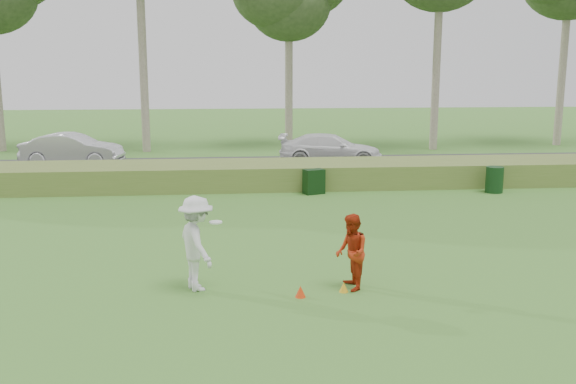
{
  "coord_description": "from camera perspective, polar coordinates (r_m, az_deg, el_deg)",
  "views": [
    {
      "loc": [
        -1.58,
        -12.61,
        4.55
      ],
      "look_at": [
        0.0,
        4.0,
        1.3
      ],
      "focal_mm": 40.0,
      "sensor_mm": 36.0,
      "label": 1
    }
  ],
  "objects": [
    {
      "name": "trash_bin",
      "position": [
        24.83,
        17.88,
        1.05
      ],
      "size": [
        0.69,
        0.69,
        0.96
      ],
      "primitive_type": "cylinder",
      "rotation": [
        0.0,
        0.0,
        -0.08
      ],
      "color": "black",
      "rests_on": "ground"
    },
    {
      "name": "player_white",
      "position": [
        13.36,
        -8.12,
        -4.54
      ],
      "size": [
        1.17,
        1.46,
        1.98
      ],
      "rotation": [
        0.0,
        0.0,
        1.96
      ],
      "color": "silver",
      "rests_on": "ground"
    },
    {
      "name": "player_red",
      "position": [
        13.35,
        5.66,
        -5.35
      ],
      "size": [
        0.65,
        0.81,
        1.59
      ],
      "primitive_type": "imported",
      "rotation": [
        0.0,
        0.0,
        -1.51
      ],
      "color": "#A9280E",
      "rests_on": "ground"
    },
    {
      "name": "car_mid",
      "position": [
        31.41,
        -18.62,
        3.61
      ],
      "size": [
        4.72,
        2.17,
        1.5
      ],
      "primitive_type": "imported",
      "rotation": [
        0.0,
        0.0,
        1.44
      ],
      "color": "silver",
      "rests_on": "park_road"
    },
    {
      "name": "cone_yellow",
      "position": [
        13.38,
        4.97,
        -8.42
      ],
      "size": [
        0.19,
        0.19,
        0.21
      ],
      "primitive_type": "cone",
      "color": "gold",
      "rests_on": "ground"
    },
    {
      "name": "cone_orange",
      "position": [
        13.05,
        1.11,
        -8.83
      ],
      "size": [
        0.21,
        0.21,
        0.24
      ],
      "primitive_type": "cone",
      "color": "red",
      "rests_on": "ground"
    },
    {
      "name": "reed_strip",
      "position": [
        24.99,
        -1.74,
        1.58
      ],
      "size": [
        80.0,
        3.0,
        0.9
      ],
      "primitive_type": "cube",
      "color": "#56702C",
      "rests_on": "ground"
    },
    {
      "name": "car_right",
      "position": [
        30.39,
        3.8,
        3.84
      ],
      "size": [
        5.12,
        2.77,
        1.41
      ],
      "primitive_type": "imported",
      "rotation": [
        0.0,
        0.0,
        1.4
      ],
      "color": "white",
      "rests_on": "park_road"
    },
    {
      "name": "ground",
      "position": [
        13.49,
        1.63,
        -8.68
      ],
      "size": [
        120.0,
        120.0,
        0.0
      ],
      "primitive_type": "plane",
      "color": "#356F25",
      "rests_on": "ground"
    },
    {
      "name": "utility_cabinet",
      "position": [
        23.41,
        2.31,
        0.93
      ],
      "size": [
        0.83,
        0.67,
        0.9
      ],
      "primitive_type": "cube",
      "rotation": [
        0.0,
        0.0,
        0.35
      ],
      "color": "black",
      "rests_on": "ground"
    },
    {
      "name": "park_road",
      "position": [
        29.99,
        -2.35,
        2.34
      ],
      "size": [
        80.0,
        6.0,
        0.06
      ],
      "primitive_type": "cube",
      "color": "#2D2D2D",
      "rests_on": "ground"
    }
  ]
}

